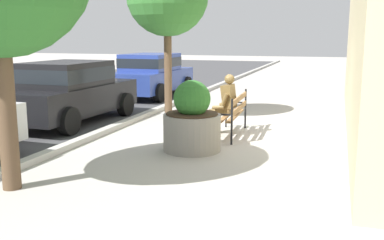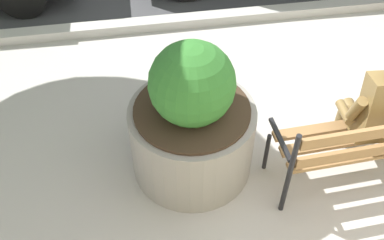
% 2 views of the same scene
% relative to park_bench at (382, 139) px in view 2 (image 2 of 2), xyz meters
% --- Properties ---
extents(ground_plane, '(80.00, 80.00, 0.00)m').
position_rel_park_bench_xyz_m(ground_plane, '(0.14, -0.10, -0.54)').
color(ground_plane, '#ADA8A0').
extents(curb_stone, '(60.00, 0.20, 0.12)m').
position_rel_park_bench_xyz_m(curb_stone, '(0.14, 2.80, -0.48)').
color(curb_stone, '#B2AFA8').
rests_on(curb_stone, ground).
extents(park_bench, '(1.82, 0.60, 0.95)m').
position_rel_park_bench_xyz_m(park_bench, '(0.00, 0.00, 0.00)').
color(park_bench, olive).
rests_on(park_bench, ground).
extents(bronze_statue_seated, '(0.69, 0.77, 1.37)m').
position_rel_park_bench_xyz_m(bronze_statue_seated, '(-0.01, 0.21, 0.12)').
color(bronze_statue_seated, brown).
rests_on(bronze_statue_seated, ground).
extents(concrete_planter, '(1.11, 1.11, 1.37)m').
position_rel_park_bench_xyz_m(concrete_planter, '(-1.56, 0.43, 0.01)').
color(concrete_planter, gray).
rests_on(concrete_planter, ground).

